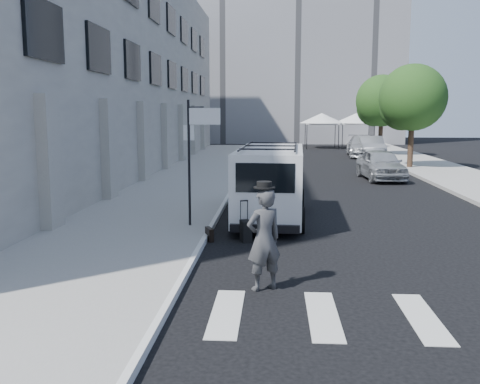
# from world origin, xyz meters

# --- Properties ---
(ground) EXTENTS (120.00, 120.00, 0.00)m
(ground) POSITION_xyz_m (0.00, 0.00, 0.00)
(ground) COLOR black
(ground) RESTS_ON ground
(sidewalk_left) EXTENTS (4.50, 48.00, 0.15)m
(sidewalk_left) POSITION_xyz_m (-4.25, 16.00, 0.07)
(sidewalk_left) COLOR gray
(sidewalk_left) RESTS_ON ground
(sidewalk_right) EXTENTS (4.00, 56.00, 0.15)m
(sidewalk_right) POSITION_xyz_m (9.00, 20.00, 0.07)
(sidewalk_right) COLOR gray
(sidewalk_right) RESTS_ON ground
(building_left) EXTENTS (10.00, 44.00, 12.00)m
(building_left) POSITION_xyz_m (-11.50, 18.00, 6.00)
(building_left) COLOR gray
(building_left) RESTS_ON ground
(building_far) EXTENTS (22.00, 12.00, 25.00)m
(building_far) POSITION_xyz_m (2.00, 50.00, 12.50)
(building_far) COLOR slate
(building_far) RESTS_ON ground
(sign_pole) EXTENTS (1.03, 0.07, 3.50)m
(sign_pole) POSITION_xyz_m (-2.36, 3.20, 2.65)
(sign_pole) COLOR black
(sign_pole) RESTS_ON sidewalk_left
(tree_near) EXTENTS (3.80, 3.83, 6.03)m
(tree_near) POSITION_xyz_m (7.50, 20.15, 3.97)
(tree_near) COLOR black
(tree_near) RESTS_ON ground
(tree_far) EXTENTS (3.80, 3.83, 6.03)m
(tree_far) POSITION_xyz_m (7.50, 29.15, 3.97)
(tree_far) COLOR black
(tree_far) RESTS_ON ground
(tent_left) EXTENTS (4.00, 4.00, 3.20)m
(tent_left) POSITION_xyz_m (4.00, 38.00, 2.71)
(tent_left) COLOR black
(tent_left) RESTS_ON ground
(tent_right) EXTENTS (4.00, 4.00, 3.20)m
(tent_right) POSITION_xyz_m (7.20, 38.50, 2.71)
(tent_right) COLOR black
(tent_right) RESTS_ON ground
(businessman) EXTENTS (0.84, 0.76, 1.94)m
(businessman) POSITION_xyz_m (-0.41, -1.76, 0.97)
(businessman) COLOR #3A3A3D
(businessman) RESTS_ON ground
(briefcase) EXTENTS (0.28, 0.45, 0.34)m
(briefcase) POSITION_xyz_m (-1.90, 2.00, 0.17)
(briefcase) COLOR black
(briefcase) RESTS_ON ground
(suitcase) EXTENTS (0.35, 0.44, 1.06)m
(suitcase) POSITION_xyz_m (-0.95, 1.97, 0.28)
(suitcase) COLOR black
(suitcase) RESTS_ON ground
(cargo_van) EXTENTS (2.28, 5.95, 2.22)m
(cargo_van) POSITION_xyz_m (-0.34, 5.00, 1.15)
(cargo_van) COLOR silver
(cargo_van) RESTS_ON ground
(parked_car_a) EXTENTS (2.07, 4.54, 1.51)m
(parked_car_a) POSITION_xyz_m (5.00, 15.18, 0.76)
(parked_car_a) COLOR #909497
(parked_car_a) RESTS_ON ground
(parked_car_b) EXTENTS (1.78, 4.77, 1.56)m
(parked_car_b) POSITION_xyz_m (6.80, 28.38, 0.78)
(parked_car_b) COLOR slate
(parked_car_b) RESTS_ON ground
(parked_car_c) EXTENTS (2.59, 5.62, 1.59)m
(parked_car_c) POSITION_xyz_m (6.33, 28.94, 0.80)
(parked_car_c) COLOR #96999E
(parked_car_c) RESTS_ON ground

